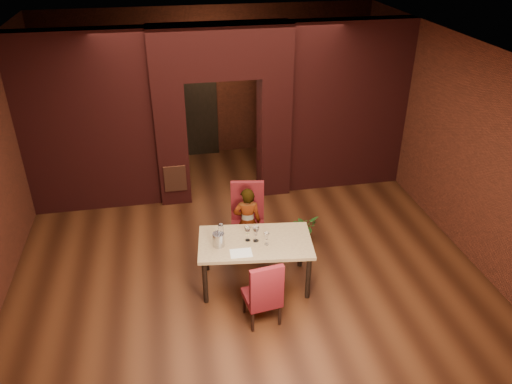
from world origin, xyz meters
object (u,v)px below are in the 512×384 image
Objects in this scene: wine_glass_a at (248,234)px; wine_bucket at (219,240)px; wine_glass_b at (256,234)px; chair_near at (262,290)px; water_bottle at (221,234)px; potted_plant at (304,227)px; dining_table at (255,262)px; person_seated at (247,222)px; wine_glass_c at (267,239)px; chair_far at (248,220)px.

wine_bucket is (-0.42, -0.05, -0.01)m from wine_glass_a.
wine_glass_a is at bearing 162.74° from wine_glass_b.
chair_near is 0.87m from wine_glass_a.
water_bottle reaches higher than wine_glass_b.
chair_near is at bearing -86.63° from wine_glass_a.
wine_glass_a reaches higher than potted_plant.
wine_glass_a is at bearing 6.92° from wine_bucket.
potted_plant is at bearing 50.62° from dining_table.
person_seated is 6.26× the size of wine_glass_c.
dining_table is 0.49m from wine_glass_a.
wine_bucket is at bearing -147.41° from potted_plant.
potted_plant is (1.54, 0.98, -0.62)m from wine_bucket.
wine_glass_a reaches higher than dining_table.
wine_glass_b reaches higher than wine_glass_a.
water_bottle reaches higher than dining_table.
wine_glass_b is at bearing 140.45° from wine_glass_c.
wine_glass_b is at bearing 96.70° from person_seated.
person_seated is (0.07, 1.49, 0.10)m from chair_near.
dining_table is 1.41m from potted_plant.
person_seated is at bearing -167.51° from potted_plant.
dining_table is at bearing 143.08° from wine_glass_c.
chair_far is at bearing 57.28° from water_bottle.
dining_table is at bearing -19.88° from wine_glass_a.
chair_near is at bearing -61.29° from water_bottle.
wine_glass_a is at bearing 167.17° from dining_table.
wine_glass_b is (-0.01, -0.74, 0.27)m from person_seated.
chair_near is (-0.06, -0.75, 0.12)m from dining_table.
wine_glass_a is at bearing -140.22° from potted_plant.
wine_glass_a is 0.96× the size of wine_glass_b.
person_seated is 0.77m from wine_glass_a.
dining_table is 0.78m from person_seated.
wine_bucket is at bearing -113.72° from chair_far.
water_bottle is at bearing -178.26° from wine_glass_a.
person_seated is (-0.02, -0.08, 0.02)m from chair_far.
chair_far is at bearing 88.28° from wine_glass_b.
wine_bucket is at bearing -65.29° from chair_near.
wine_bucket is (-0.55, -0.84, 0.27)m from chair_far.
chair_near is at bearing 94.46° from person_seated.
wine_bucket is (-0.66, 0.09, 0.01)m from wine_glass_c.
wine_glass_a is (-0.12, -0.71, 0.26)m from person_seated.
wine_glass_b reaches higher than potted_plant.
person_seated is 2.62× the size of potted_plant.
chair_near is 0.76m from wine_glass_c.
wine_glass_a is at bearing 1.74° from water_bottle.
water_bottle is at bearing -112.95° from chair_far.
water_bottle is 0.73× the size of potted_plant.
chair_far reaches higher than wine_glass_b.
wine_glass_b is at bearing -81.95° from chair_far.
dining_table is at bearing -169.79° from wine_glass_b.
wine_glass_b is 0.51× the size of potted_plant.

